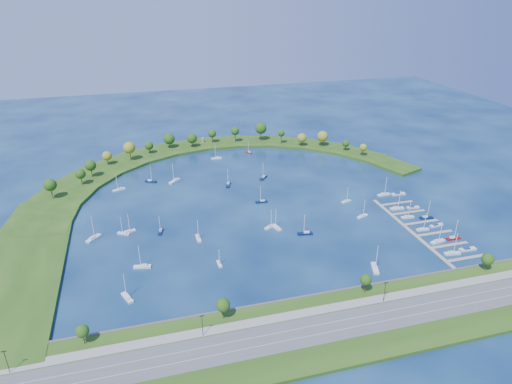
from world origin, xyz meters
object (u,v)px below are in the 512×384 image
object	(u,v)px
docked_boat_0	(452,253)
docked_boat_4	(423,229)
moored_boat_8	(129,231)
moored_boat_21	(270,226)
dock_system	(421,229)
docked_boat_10	(384,194)
harbor_tower	(203,140)
moored_boat_16	(198,238)
moored_boat_6	(228,184)
docked_boat_5	(436,225)
docked_boat_9	(413,207)
moored_boat_3	(124,233)
moored_boat_7	(375,268)
docked_boat_6	(408,217)
moored_boat_18	(161,231)
moored_boat_13	(305,233)
moored_boat_0	(262,201)
moored_boat_14	(142,266)
docked_boat_3	(453,238)
moored_boat_2	(346,201)
docked_boat_1	(468,249)
moored_boat_5	(219,263)
moored_boat_11	(263,177)
moored_boat_1	(363,216)
docked_boat_8	(397,208)
docked_boat_11	(398,194)
docked_boat_7	(426,217)
moored_boat_15	(93,238)
moored_boat_17	(249,152)
docked_boat_2	(438,241)
moored_boat_19	(216,158)
moored_boat_12	(276,227)
moored_boat_4	(127,297)
moored_boat_10	(175,181)

from	to	relation	value
docked_boat_0	docked_boat_4	size ratio (longest dim) A/B	1.15
moored_boat_8	moored_boat_21	xyz separation A→B (m)	(79.19, -16.02, 0.00)
dock_system	docked_boat_10	distance (m)	46.38
harbor_tower	moored_boat_16	xyz separation A→B (m)	(-28.87, -158.84, -3.10)
moored_boat_6	docked_boat_5	world-z (taller)	moored_boat_6
moored_boat_6	docked_boat_9	world-z (taller)	moored_boat_6
moored_boat_3	moored_boat_6	xyz separation A→B (m)	(71.23, 50.38, 0.06)
moored_boat_7	docked_boat_6	size ratio (longest dim) A/B	1.22
moored_boat_7	docked_boat_0	distance (m)	45.63
dock_system	moored_boat_8	world-z (taller)	moored_boat_8
moored_boat_18	moored_boat_13	bearing A→B (deg)	86.61
moored_boat_0	moored_boat_3	xyz separation A→B (m)	(-86.27, -18.35, -0.02)
harbor_tower	docked_boat_6	xyz separation A→B (m)	(96.62, -167.94, -3.11)
docked_boat_10	moored_boat_0	bearing A→B (deg)	165.68
moored_boat_0	moored_boat_14	xyz separation A→B (m)	(-77.49, -54.82, 0.03)
moored_boat_6	docked_boat_3	distance (m)	147.78
moored_boat_2	moored_boat_7	distance (m)	75.46
docked_boat_1	docked_boat_4	bearing A→B (deg)	115.17
moored_boat_5	docked_boat_3	world-z (taller)	docked_boat_3
moored_boat_11	moored_boat_16	bearing A→B (deg)	1.59
harbor_tower	docked_boat_9	size ratio (longest dim) A/B	0.47
moored_boat_1	docked_boat_8	bearing A→B (deg)	-13.54
docked_boat_11	docked_boat_1	bearing A→B (deg)	-88.33
moored_boat_5	moored_boat_11	distance (m)	112.61
docked_boat_6	moored_boat_2	bearing A→B (deg)	135.00
docked_boat_6	docked_boat_7	bearing A→B (deg)	-15.03
moored_boat_15	moored_boat_17	world-z (taller)	moored_boat_15
moored_boat_2	docked_boat_5	size ratio (longest dim) A/B	1.20
moored_boat_17	docked_boat_3	xyz separation A→B (m)	(74.01, -164.49, 0.05)
docked_boat_2	docked_boat_7	world-z (taller)	docked_boat_2
moored_boat_1	moored_boat_19	size ratio (longest dim) A/B	0.94
moored_boat_11	moored_boat_16	xyz separation A→B (m)	(-58.67, -72.05, -0.03)
moored_boat_16	docked_boat_11	size ratio (longest dim) A/B	1.24
moored_boat_12	docked_boat_10	xyz separation A→B (m)	(82.53, 23.09, 0.03)
moored_boat_7	moored_boat_21	bearing A→B (deg)	-125.15
moored_boat_1	moored_boat_16	bearing A→B (deg)	158.26
docked_boat_9	docked_boat_11	size ratio (longest dim) A/B	0.87
moored_boat_12	moored_boat_13	world-z (taller)	moored_boat_13
dock_system	docked_boat_6	world-z (taller)	docked_boat_6
docked_boat_2	moored_boat_7	bearing A→B (deg)	-173.20
moored_boat_8	moored_boat_17	size ratio (longest dim) A/B	1.16
moored_boat_4	docked_boat_2	world-z (taller)	docked_boat_2
moored_boat_7	moored_boat_11	world-z (taller)	moored_boat_7
harbor_tower	moored_boat_0	size ratio (longest dim) A/B	0.34
moored_boat_13	docked_boat_8	bearing A→B (deg)	-159.17
moored_boat_5	moored_boat_6	size ratio (longest dim) A/B	0.72
moored_boat_0	docked_boat_9	distance (m)	95.47
moored_boat_10	docked_boat_10	bearing A→B (deg)	112.02
moored_boat_1	moored_boat_17	world-z (taller)	moored_boat_1
moored_boat_1	moored_boat_17	bearing A→B (deg)	85.25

